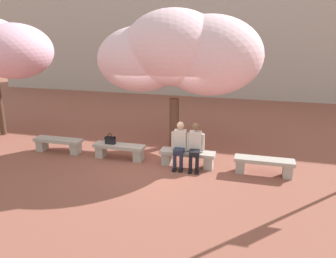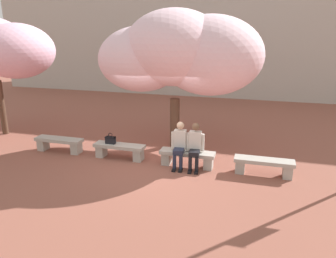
{
  "view_description": "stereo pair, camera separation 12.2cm",
  "coord_description": "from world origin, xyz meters",
  "px_view_note": "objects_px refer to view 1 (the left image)",
  "views": [
    {
      "loc": [
        2.88,
        -8.53,
        3.71
      ],
      "look_at": [
        0.42,
        0.2,
        1.0
      ],
      "focal_mm": 35.0,
      "sensor_mm": 36.0,
      "label": 1
    },
    {
      "loc": [
        3.0,
        -8.5,
        3.71
      ],
      "look_at": [
        0.42,
        0.2,
        1.0
      ],
      "focal_mm": 35.0,
      "sensor_mm": 36.0,
      "label": 2
    }
  ],
  "objects_px": {
    "stone_bench_west_end": "(58,143)",
    "stone_bench_near_west": "(119,149)",
    "person_seated_right": "(195,144)",
    "handbag": "(110,140)",
    "cherry_tree_main": "(179,54)",
    "stone_bench_center": "(187,156)",
    "person_seated_left": "(180,143)",
    "stone_bench_near_east": "(264,164)"
  },
  "relations": [
    {
      "from": "stone_bench_west_end",
      "to": "stone_bench_near_west",
      "type": "bearing_deg",
      "value": 0.0
    },
    {
      "from": "person_seated_right",
      "to": "handbag",
      "type": "bearing_deg",
      "value": 178.99
    },
    {
      "from": "cherry_tree_main",
      "to": "handbag",
      "type": "bearing_deg",
      "value": -135.39
    },
    {
      "from": "stone_bench_west_end",
      "to": "cherry_tree_main",
      "type": "height_order",
      "value": "cherry_tree_main"
    },
    {
      "from": "stone_bench_center",
      "to": "cherry_tree_main",
      "type": "height_order",
      "value": "cherry_tree_main"
    },
    {
      "from": "person_seated_right",
      "to": "cherry_tree_main",
      "type": "height_order",
      "value": "cherry_tree_main"
    },
    {
      "from": "person_seated_left",
      "to": "person_seated_right",
      "type": "xyz_separation_m",
      "value": [
        0.44,
        0.0,
        0.0
      ]
    },
    {
      "from": "handbag",
      "to": "cherry_tree_main",
      "type": "distance_m",
      "value": 3.44
    },
    {
      "from": "stone_bench_center",
      "to": "person_seated_right",
      "type": "relative_size",
      "value": 1.22
    },
    {
      "from": "stone_bench_west_end",
      "to": "handbag",
      "type": "relative_size",
      "value": 4.63
    },
    {
      "from": "stone_bench_center",
      "to": "person_seated_right",
      "type": "bearing_deg",
      "value": -13.17
    },
    {
      "from": "person_seated_left",
      "to": "stone_bench_center",
      "type": "bearing_deg",
      "value": 14.01
    },
    {
      "from": "stone_bench_center",
      "to": "person_seated_left",
      "type": "bearing_deg",
      "value": -165.99
    },
    {
      "from": "stone_bench_center",
      "to": "stone_bench_near_east",
      "type": "bearing_deg",
      "value": 0.0
    },
    {
      "from": "stone_bench_west_end",
      "to": "stone_bench_near_east",
      "type": "bearing_deg",
      "value": 0.0
    },
    {
      "from": "stone_bench_center",
      "to": "handbag",
      "type": "relative_size",
      "value": 4.63
    },
    {
      "from": "stone_bench_center",
      "to": "person_seated_right",
      "type": "xyz_separation_m",
      "value": [
        0.23,
        -0.05,
        0.4
      ]
    },
    {
      "from": "stone_bench_near_west",
      "to": "person_seated_left",
      "type": "bearing_deg",
      "value": -1.62
    },
    {
      "from": "person_seated_right",
      "to": "stone_bench_center",
      "type": "bearing_deg",
      "value": 166.83
    },
    {
      "from": "stone_bench_center",
      "to": "person_seated_right",
      "type": "distance_m",
      "value": 0.47
    },
    {
      "from": "stone_bench_near_west",
      "to": "handbag",
      "type": "xyz_separation_m",
      "value": [
        -0.28,
        -0.01,
        0.28
      ]
    },
    {
      "from": "stone_bench_west_end",
      "to": "cherry_tree_main",
      "type": "relative_size",
      "value": 0.3
    },
    {
      "from": "stone_bench_west_end",
      "to": "person_seated_right",
      "type": "relative_size",
      "value": 1.22
    },
    {
      "from": "stone_bench_center",
      "to": "stone_bench_near_east",
      "type": "relative_size",
      "value": 1.0
    },
    {
      "from": "stone_bench_near_west",
      "to": "stone_bench_center",
      "type": "xyz_separation_m",
      "value": [
        2.1,
        0.0,
        0.0
      ]
    },
    {
      "from": "stone_bench_near_west",
      "to": "stone_bench_near_east",
      "type": "xyz_separation_m",
      "value": [
        4.2,
        0.0,
        0.0
      ]
    },
    {
      "from": "stone_bench_near_east",
      "to": "stone_bench_center",
      "type": "bearing_deg",
      "value": 180.0
    },
    {
      "from": "stone_bench_center",
      "to": "handbag",
      "type": "height_order",
      "value": "handbag"
    },
    {
      "from": "stone_bench_center",
      "to": "stone_bench_near_east",
      "type": "height_order",
      "value": "same"
    },
    {
      "from": "stone_bench_near_west",
      "to": "cherry_tree_main",
      "type": "xyz_separation_m",
      "value": [
        1.42,
        1.68,
        2.75
      ]
    },
    {
      "from": "stone_bench_west_end",
      "to": "stone_bench_center",
      "type": "relative_size",
      "value": 1.0
    },
    {
      "from": "stone_bench_near_west",
      "to": "stone_bench_center",
      "type": "relative_size",
      "value": 1.0
    },
    {
      "from": "stone_bench_near_west",
      "to": "person_seated_left",
      "type": "xyz_separation_m",
      "value": [
        1.89,
        -0.05,
        0.4
      ]
    },
    {
      "from": "person_seated_left",
      "to": "handbag",
      "type": "xyz_separation_m",
      "value": [
        -2.17,
        0.05,
        -0.12
      ]
    },
    {
      "from": "stone_bench_near_west",
      "to": "person_seated_right",
      "type": "height_order",
      "value": "person_seated_right"
    },
    {
      "from": "stone_bench_near_west",
      "to": "cherry_tree_main",
      "type": "bearing_deg",
      "value": 49.64
    },
    {
      "from": "stone_bench_near_east",
      "to": "person_seated_left",
      "type": "bearing_deg",
      "value": -178.68
    },
    {
      "from": "stone_bench_center",
      "to": "handbag",
      "type": "xyz_separation_m",
      "value": [
        -2.38,
        -0.01,
        0.28
      ]
    },
    {
      "from": "handbag",
      "to": "person_seated_left",
      "type": "bearing_deg",
      "value": -1.22
    },
    {
      "from": "stone_bench_west_end",
      "to": "handbag",
      "type": "height_order",
      "value": "handbag"
    },
    {
      "from": "stone_bench_west_end",
      "to": "cherry_tree_main",
      "type": "xyz_separation_m",
      "value": [
        3.53,
        1.68,
        2.75
      ]
    },
    {
      "from": "stone_bench_west_end",
      "to": "stone_bench_near_west",
      "type": "relative_size",
      "value": 1.0
    }
  ]
}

